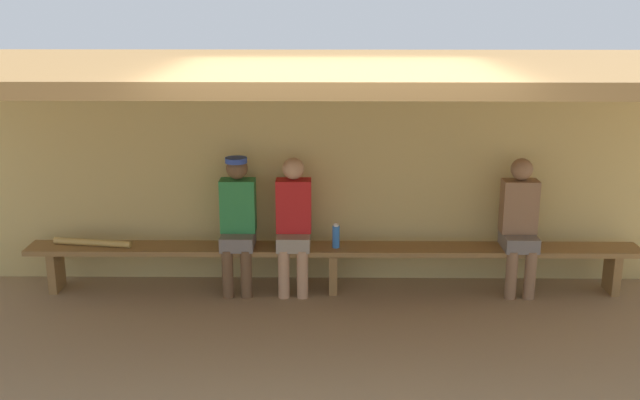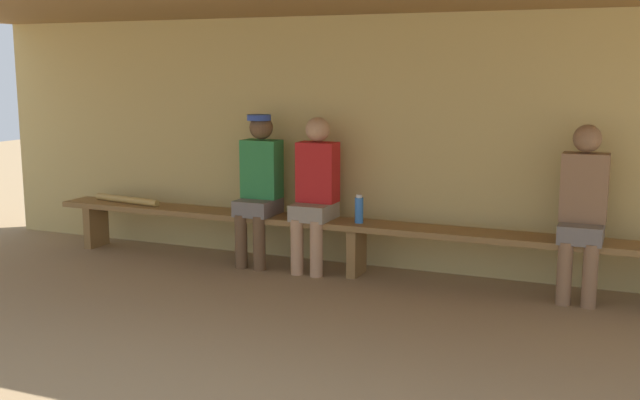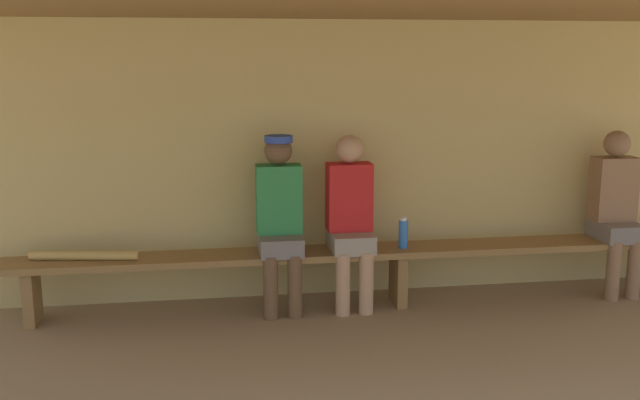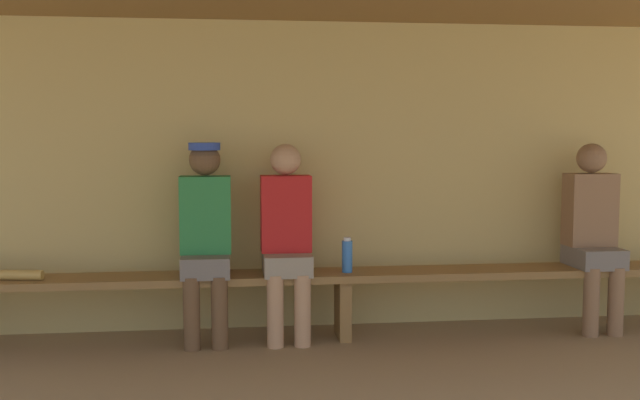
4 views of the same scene
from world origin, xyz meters
name	(u,v)px [view 4 (image 4 of 4)]	position (x,y,z in m)	size (l,w,h in m)	color
back_wall	(334,175)	(0.00, 2.00, 1.10)	(8.00, 0.20, 2.20)	tan
bench	(343,282)	(0.00, 1.55, 0.39)	(6.00, 0.36, 0.46)	olive
player_leftmost	(593,229)	(1.80, 1.55, 0.73)	(0.34, 0.42, 1.34)	slate
player_with_sunglasses	(205,232)	(-0.93, 1.55, 0.75)	(0.34, 0.42, 1.34)	slate
player_in_white	(287,234)	(-0.39, 1.55, 0.73)	(0.34, 0.42, 1.34)	gray
water_bottle_orange	(347,256)	(0.03, 1.53, 0.57)	(0.07, 0.07, 0.24)	blue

